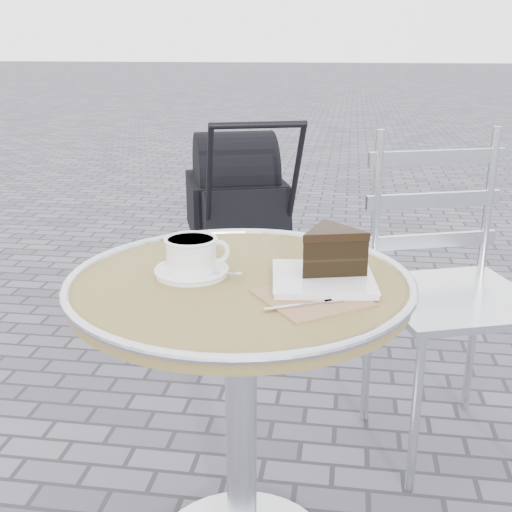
# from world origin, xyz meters

# --- Properties ---
(cafe_table) EXTENTS (0.72, 0.72, 0.74)m
(cafe_table) POSITION_xyz_m (0.00, 0.00, 0.57)
(cafe_table) COLOR silver
(cafe_table) RESTS_ON ground
(cappuccino_set) EXTENTS (0.18, 0.15, 0.08)m
(cappuccino_set) POSITION_xyz_m (-0.10, 0.02, 0.77)
(cappuccino_set) COLOR white
(cappuccino_set) RESTS_ON cafe_table
(cake_plate_set) EXTENTS (0.25, 0.33, 0.11)m
(cake_plate_set) POSITION_xyz_m (0.18, 0.02, 0.78)
(cake_plate_set) COLOR #9C6E55
(cake_plate_set) RESTS_ON cafe_table
(bistro_chair) EXTENTS (0.55, 0.55, 0.96)m
(bistro_chair) POSITION_xyz_m (0.50, 0.65, 0.59)
(bistro_chair) COLOR silver
(bistro_chair) RESTS_ON ground
(baby_stroller) EXTENTS (0.65, 0.96, 0.92)m
(baby_stroller) POSITION_xyz_m (-0.30, 1.68, 0.41)
(baby_stroller) COLOR black
(baby_stroller) RESTS_ON ground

